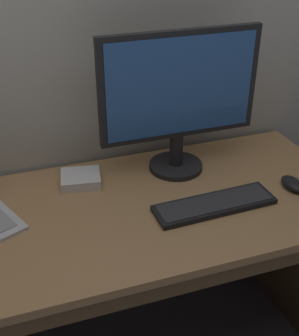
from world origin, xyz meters
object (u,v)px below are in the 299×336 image
Objects in this scene: external_drive_box at (81,179)px; computer_mouse at (293,184)px; wired_keyboard at (214,204)px; external_monitor at (179,98)px.

computer_mouse is at bearing -21.33° from external_drive_box.
wired_keyboard is 3.94× the size of computer_mouse.
computer_mouse reaches higher than wired_keyboard.
external_monitor is 4.12× the size of external_drive_box.
external_drive_box is (-0.39, 0.29, 0.01)m from wired_keyboard.
external_monitor is at bearing -3.91° from external_drive_box.
computer_mouse is at bearing 2.84° from wired_keyboard.
computer_mouse is 0.75m from external_drive_box.
computer_mouse is at bearing -36.27° from external_monitor.
wired_keyboard is 0.49m from external_drive_box.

